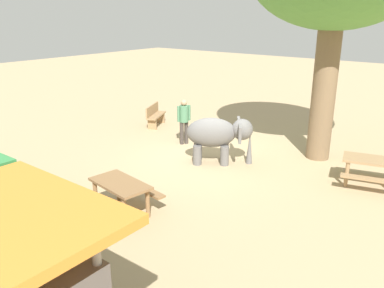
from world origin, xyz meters
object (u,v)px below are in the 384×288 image
Objects in this scene: person_handler at (184,118)px; picnic_table_near at (121,190)px; elephant at (218,134)px; picnic_table_far at (372,166)px; wooden_bench at (155,115)px.

person_handler reaches higher than picnic_table_near.
elephant is 1.09× the size of picnic_table_far.
wooden_bench is 0.85× the size of picnic_table_near.
picnic_table_near is at bearing -143.47° from picnic_table_far.
wooden_bench reaches higher than picnic_table_near.
wooden_bench is at bearing -177.45° from person_handler.
wooden_bench is 0.79× the size of picnic_table_far.
picnic_table_near is at bearing -122.80° from elephant.
picnic_table_far is (-8.73, 0.82, 0.12)m from wooden_bench.
elephant is at bearing 179.54° from picnic_table_far.
wooden_bench is (2.44, -1.09, -0.48)m from person_handler.
elephant is 1.22× the size of person_handler.
elephant is 1.17× the size of picnic_table_near.
elephant is at bearing 42.76° from wooden_bench.
person_handler is 2.72m from wooden_bench.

